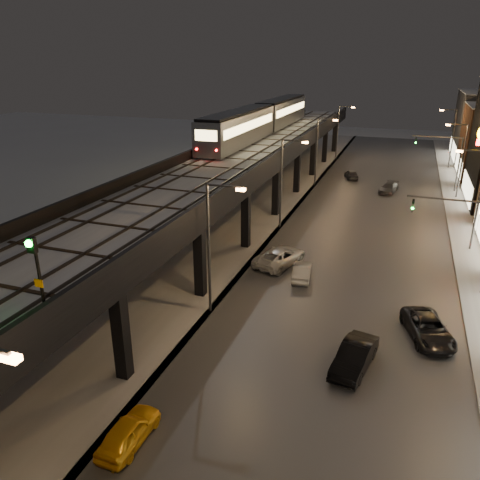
% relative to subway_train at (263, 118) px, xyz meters
% --- Properties ---
extents(ground, '(220.00, 220.00, 0.00)m').
position_rel_subway_train_xyz_m(ground, '(8.50, -50.00, -8.53)').
color(ground, silver).
extents(road_surface, '(17.00, 120.00, 0.06)m').
position_rel_subway_train_xyz_m(road_surface, '(16.00, -15.00, -8.50)').
color(road_surface, '#46474D').
rests_on(road_surface, ground).
extents(sidewalk_right, '(4.00, 120.00, 0.14)m').
position_rel_subway_train_xyz_m(sidewalk_right, '(26.00, -15.00, -8.46)').
color(sidewalk_right, '#9FA1A8').
rests_on(sidewalk_right, ground).
extents(under_viaduct_pavement, '(11.00, 120.00, 0.06)m').
position_rel_subway_train_xyz_m(under_viaduct_pavement, '(2.50, -15.00, -8.50)').
color(under_viaduct_pavement, '#9FA1A8').
rests_on(under_viaduct_pavement, ground).
extents(elevated_viaduct, '(9.00, 100.00, 6.30)m').
position_rel_subway_train_xyz_m(elevated_viaduct, '(2.50, -18.16, -2.91)').
color(elevated_viaduct, black).
rests_on(elevated_viaduct, ground).
extents(viaduct_trackbed, '(8.40, 100.00, 0.32)m').
position_rel_subway_train_xyz_m(viaduct_trackbed, '(2.49, -18.03, -2.14)').
color(viaduct_trackbed, '#B2B7C1').
rests_on(viaduct_trackbed, elevated_viaduct).
extents(viaduct_parapet_streetside, '(0.30, 100.00, 1.10)m').
position_rel_subway_train_xyz_m(viaduct_parapet_streetside, '(6.85, -18.00, -1.68)').
color(viaduct_parapet_streetside, black).
rests_on(viaduct_parapet_streetside, elevated_viaduct).
extents(viaduct_parapet_far, '(0.30, 100.00, 1.10)m').
position_rel_subway_train_xyz_m(viaduct_parapet_far, '(-1.85, -18.00, -1.68)').
color(viaduct_parapet_far, black).
rests_on(viaduct_parapet_far, elevated_viaduct).
extents(streetlight_left_1, '(2.57, 0.28, 9.00)m').
position_rel_subway_train_xyz_m(streetlight_left_1, '(8.07, -37.00, -3.30)').
color(streetlight_left_1, '#38383A').
rests_on(streetlight_left_1, ground).
extents(streetlight_left_2, '(2.57, 0.28, 9.00)m').
position_rel_subway_train_xyz_m(streetlight_left_2, '(8.07, -19.00, -3.30)').
color(streetlight_left_2, '#38383A').
rests_on(streetlight_left_2, ground).
extents(streetlight_right_2, '(2.56, 0.28, 9.00)m').
position_rel_subway_train_xyz_m(streetlight_right_2, '(25.23, -19.00, -3.30)').
color(streetlight_right_2, '#38383A').
rests_on(streetlight_right_2, ground).
extents(streetlight_left_3, '(2.57, 0.28, 9.00)m').
position_rel_subway_train_xyz_m(streetlight_left_3, '(8.07, -1.00, -3.30)').
color(streetlight_left_3, '#38383A').
rests_on(streetlight_left_3, ground).
extents(streetlight_right_3, '(2.56, 0.28, 9.00)m').
position_rel_subway_train_xyz_m(streetlight_right_3, '(25.23, -1.00, -3.30)').
color(streetlight_right_3, '#38383A').
rests_on(streetlight_right_3, ground).
extents(streetlight_left_4, '(2.57, 0.28, 9.00)m').
position_rel_subway_train_xyz_m(streetlight_left_4, '(8.07, 17.00, -3.30)').
color(streetlight_left_4, '#38383A').
rests_on(streetlight_left_4, ground).
extents(streetlight_right_4, '(2.56, 0.28, 9.00)m').
position_rel_subway_train_xyz_m(streetlight_right_4, '(25.23, 17.00, -3.30)').
color(streetlight_right_4, '#38383A').
rests_on(streetlight_right_4, ground).
extents(traffic_light_rig_a, '(6.10, 0.34, 7.00)m').
position_rel_subway_train_xyz_m(traffic_light_rig_a, '(24.34, -28.01, -4.03)').
color(traffic_light_rig_a, '#38383A').
rests_on(traffic_light_rig_a, ground).
extents(traffic_light_rig_b, '(6.10, 0.34, 7.00)m').
position_rel_subway_train_xyz_m(traffic_light_rig_b, '(24.34, 1.99, -4.03)').
color(traffic_light_rig_b, '#38383A').
rests_on(traffic_light_rig_b, ground).
extents(subway_train, '(3.21, 38.82, 3.85)m').
position_rel_subway_train_xyz_m(subway_train, '(0.00, 0.00, 0.00)').
color(subway_train, gray).
rests_on(subway_train, viaduct_trackbed).
extents(rail_signal, '(0.38, 0.45, 3.31)m').
position_rel_subway_train_xyz_m(rail_signal, '(6.40, -50.07, 0.45)').
color(rail_signal, black).
rests_on(rail_signal, viaduct_trackbed).
extents(car_taxi, '(1.53, 3.69, 1.25)m').
position_rel_subway_train_xyz_m(car_taxi, '(9.02, -49.04, -7.91)').
color(car_taxi, yellow).
rests_on(car_taxi, ground).
extents(car_near_white, '(1.78, 3.84, 1.22)m').
position_rel_subway_train_xyz_m(car_near_white, '(12.55, -29.94, -7.92)').
color(car_near_white, '#A1A1A1').
rests_on(car_near_white, ground).
extents(car_mid_silver, '(3.95, 5.84, 1.49)m').
position_rel_subway_train_xyz_m(car_mid_silver, '(10.24, -27.99, -7.79)').
color(car_mid_silver, silver).
rests_on(car_mid_silver, ground).
extents(car_far_white, '(2.62, 4.06, 1.29)m').
position_rel_subway_train_xyz_m(car_far_white, '(12.00, 4.52, -7.89)').
color(car_far_white, '#3F4245').
rests_on(car_far_white, ground).
extents(car_onc_silver, '(2.36, 4.69, 1.48)m').
position_rel_subway_train_xyz_m(car_onc_silver, '(17.78, -40.16, -7.79)').
color(car_onc_silver, black).
rests_on(car_onc_silver, ground).
extents(car_onc_dark, '(3.63, 5.31, 1.35)m').
position_rel_subway_train_xyz_m(car_onc_dark, '(21.66, -35.60, -7.86)').
color(car_onc_dark, black).
rests_on(car_onc_dark, ground).
extents(car_onc_white, '(2.58, 4.51, 1.23)m').
position_rel_subway_train_xyz_m(car_onc_white, '(17.46, -1.49, -7.91)').
color(car_onc_white, '#494A4F').
rests_on(car_onc_white, ground).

